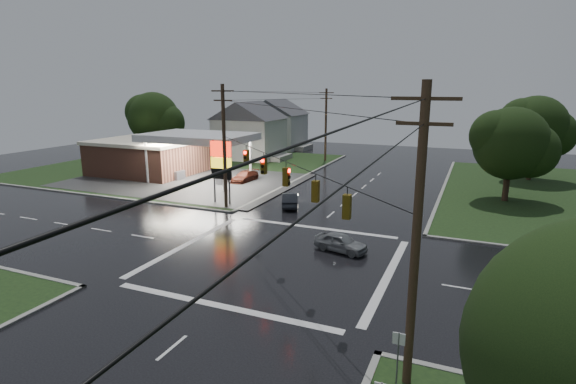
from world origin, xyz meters
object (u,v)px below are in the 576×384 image
at_px(tree_nw_behind, 154,118).
at_px(car_pump, 245,176).
at_px(gas_station, 155,154).
at_px(tree_ne_near, 513,144).
at_px(utility_pole_n, 326,124).
at_px(utility_pole_nw, 224,145).
at_px(pylon_sign, 221,162).
at_px(house_far, 276,123).
at_px(house_near, 250,129).
at_px(car_crossing, 341,242).
at_px(tree_ne_far, 536,128).
at_px(utility_pole_se, 416,237).
at_px(car_north, 290,200).

bearing_deg(tree_nw_behind, car_pump, -25.45).
bearing_deg(gas_station, car_pump, 2.63).
bearing_deg(tree_ne_near, utility_pole_n, 145.90).
xyz_separation_m(utility_pole_nw, car_pump, (-3.90, 10.76, -5.11)).
bearing_deg(pylon_sign, house_far, 106.98).
bearing_deg(tree_ne_near, gas_station, -176.70).
xyz_separation_m(utility_pole_nw, tree_nw_behind, (-24.34, 20.49, 0.46)).
height_order(house_near, car_crossing, house_near).
bearing_deg(house_near, gas_station, -106.17).
bearing_deg(utility_pole_n, car_crossing, -69.99).
bearing_deg(utility_pole_n, tree_ne_far, -8.55).
bearing_deg(tree_ne_near, pylon_sign, -154.99).
bearing_deg(utility_pole_se, car_north, 122.51).
xyz_separation_m(pylon_sign, car_north, (6.25, 1.58, -3.36)).
bearing_deg(tree_nw_behind, pylon_sign, -39.87).
relative_size(tree_ne_near, car_crossing, 2.46).
bearing_deg(car_north, utility_pole_se, 101.15).
xyz_separation_m(tree_nw_behind, car_crossing, (37.15, -27.17, -5.56)).
distance_m(tree_ne_far, car_pump, 33.95).
relative_size(utility_pole_nw, car_pump, 2.60).
xyz_separation_m(utility_pole_nw, house_near, (-11.45, 26.50, -1.32)).
relative_size(utility_pole_nw, utility_pole_se, 1.00).
bearing_deg(pylon_sign, utility_pole_n, 87.92).
relative_size(gas_station, tree_ne_near, 2.92).
relative_size(pylon_sign, utility_pole_nw, 0.55).
height_order(gas_station, utility_pole_se, utility_pole_se).
bearing_deg(utility_pole_se, car_pump, 127.57).
height_order(utility_pole_nw, utility_pole_n, utility_pole_nw).
bearing_deg(car_north, house_far, -85.12).
height_order(gas_station, car_crossing, gas_station).
bearing_deg(pylon_sign, car_crossing, -29.07).
height_order(gas_station, tree_ne_near, tree_ne_near).
bearing_deg(car_pump, house_near, 120.20).
relative_size(utility_pole_n, car_north, 2.67).
xyz_separation_m(pylon_sign, car_pump, (-2.90, 9.76, -3.40)).
distance_m(gas_station, car_north, 22.82).
relative_size(pylon_sign, tree_nw_behind, 0.60).
xyz_separation_m(gas_station, car_pump, (12.28, 0.57, -1.93)).
bearing_deg(utility_pole_n, tree_nw_behind, -161.79).
distance_m(gas_station, house_near, 17.07).
xyz_separation_m(house_near, car_crossing, (24.26, -33.18, -3.78)).
height_order(gas_station, tree_ne_far, tree_ne_far).
height_order(gas_station, car_north, gas_station).
height_order(tree_nw_behind, car_north, tree_nw_behind).
bearing_deg(utility_pole_nw, pylon_sign, 135.00).
bearing_deg(car_pump, utility_pole_nw, -65.54).
height_order(utility_pole_n, house_far, utility_pole_n).
bearing_deg(car_crossing, gas_station, 73.33).
relative_size(tree_nw_behind, tree_ne_near, 1.11).
distance_m(utility_pole_se, house_far, 65.55).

